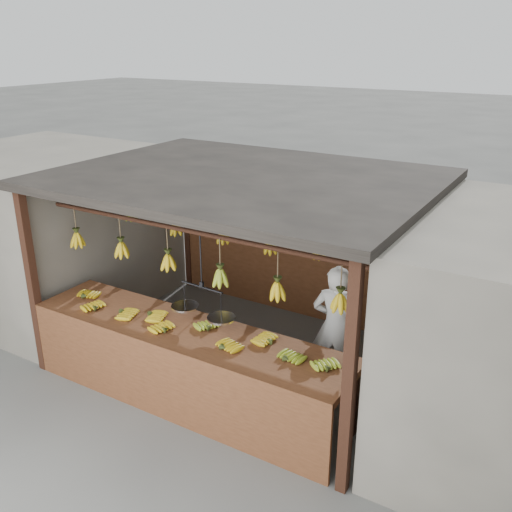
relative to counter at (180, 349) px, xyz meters
The scene contains 8 objects.
ground 1.43m from the counter, 88.43° to the left, with size 80.00×80.00×0.00m, color #5B5B57.
stall 2.00m from the counter, 88.76° to the left, with size 4.30×3.30×2.40m.
neighbor_left 3.80m from the counter, 160.89° to the left, with size 3.00×3.00×2.30m, color slate.
counter is the anchor object (origin of this frame).
hanging_bananas 1.53m from the counter, 88.36° to the left, with size 3.57×2.24×0.39m.
balance_scale 0.51m from the counter, 58.35° to the left, with size 0.80×0.32×0.91m.
vendor 1.79m from the counter, 45.51° to the left, with size 0.55×0.36×1.51m, color white.
bag_bundles 3.27m from the counter, 52.64° to the left, with size 0.08×0.26×1.19m.
Camera 1 is at (3.44, -5.42, 3.87)m, focal length 40.00 mm.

